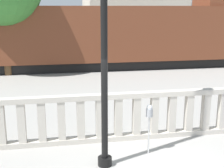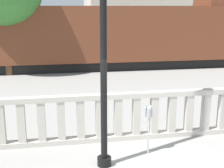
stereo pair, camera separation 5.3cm
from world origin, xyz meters
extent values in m
cube|color=#BCB5A8|center=(0.00, 2.46, 0.07)|extent=(15.13, 0.24, 0.14)
cube|color=#BCB5A8|center=(0.00, 2.46, 1.27)|extent=(15.13, 0.24, 0.14)
cube|color=#BCB5A8|center=(-3.57, 2.46, 0.67)|extent=(0.20, 0.20, 1.06)
cube|color=#BCB5A8|center=(-3.06, 2.46, 0.67)|extent=(0.20, 0.20, 1.06)
cube|color=#BCB5A8|center=(-2.55, 2.46, 0.67)|extent=(0.20, 0.20, 1.06)
cube|color=#BCB5A8|center=(-2.04, 2.46, 0.67)|extent=(0.20, 0.20, 1.06)
cube|color=#BCB5A8|center=(-1.53, 2.46, 0.67)|extent=(0.20, 0.20, 1.06)
cube|color=#BCB5A8|center=(-1.02, 2.46, 0.67)|extent=(0.20, 0.20, 1.06)
cube|color=#BCB5A8|center=(-0.51, 2.46, 0.67)|extent=(0.20, 0.20, 1.06)
cube|color=#BCB5A8|center=(0.00, 2.46, 0.67)|extent=(0.20, 0.20, 1.06)
cube|color=#BCB5A8|center=(0.51, 2.46, 0.67)|extent=(0.20, 0.20, 1.06)
cube|color=#BCB5A8|center=(1.02, 2.46, 0.67)|extent=(0.20, 0.20, 1.06)
cube|color=#BCB5A8|center=(1.53, 2.46, 0.67)|extent=(0.20, 0.20, 1.06)
cube|color=#BCB5A8|center=(2.04, 2.46, 0.67)|extent=(0.20, 0.20, 1.06)
cube|color=#BCB5A8|center=(2.55, 2.46, 0.67)|extent=(0.20, 0.20, 1.06)
cylinder|color=black|center=(-1.09, 1.11, 0.10)|extent=(0.33, 0.33, 0.20)
cylinder|color=black|center=(-1.09, 1.11, 3.22)|extent=(0.15, 0.15, 6.05)
cylinder|color=silver|center=(0.08, 1.54, 0.49)|extent=(0.04, 0.04, 0.97)
cylinder|color=gray|center=(0.08, 1.54, 1.07)|extent=(0.16, 0.16, 0.20)
sphere|color=#B2B7BC|center=(0.08, 1.54, 1.20)|extent=(0.14, 0.14, 0.14)
cube|color=black|center=(-0.55, 12.92, 0.28)|extent=(20.00, 2.19, 0.55)
cube|color=brown|center=(-0.55, 12.92, 2.10)|extent=(20.41, 2.73, 3.10)
cube|color=black|center=(2.55, 27.21, 0.28)|extent=(18.27, 2.35, 0.55)
cube|color=gray|center=(2.55, 27.21, 1.95)|extent=(18.64, 2.93, 2.80)
cube|color=gray|center=(10.48, 27.21, 3.65)|extent=(2.80, 2.64, 0.60)
cylinder|color=brown|center=(-4.72, 11.88, 1.57)|extent=(0.38, 0.38, 3.13)
camera|label=1|loc=(-2.09, -5.41, 3.57)|focal=50.00mm
camera|label=2|loc=(-2.03, -5.42, 3.57)|focal=50.00mm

